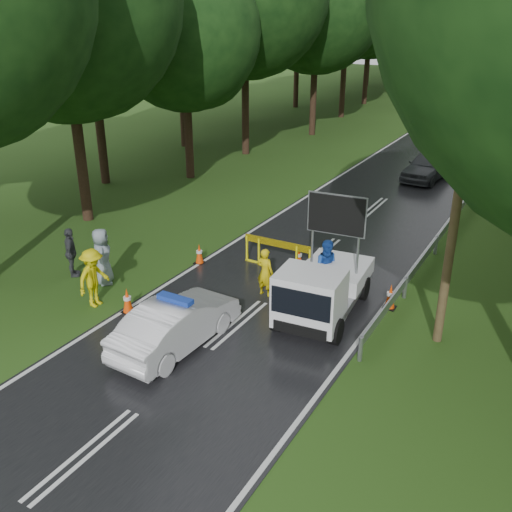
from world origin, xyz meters
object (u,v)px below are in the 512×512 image
Objects in this scene: queue_car_second at (463,146)px; queue_car_fourth at (502,108)px; civilian at (328,268)px; police_sedan at (177,324)px; queue_car_first at (428,166)px; work_truck at (321,289)px; officer at (265,272)px; barrier at (278,247)px; queue_car_third at (471,127)px.

queue_car_fourth is (-0.03, 16.04, 0.07)m from queue_car_second.
police_sedan is at bearing -142.42° from civilian.
queue_car_first is (-0.66, 14.92, -0.20)m from civilian.
queue_car_fourth is at bearing 85.74° from work_truck.
officer is at bearing -90.30° from queue_car_fourth.
officer is at bearing -176.03° from civilian.
officer is at bearing -88.09° from queue_car_first.
officer reaches higher than barrier.
queue_car_first is at bearing 88.73° from work_truck.
queue_car_first is at bearing -95.83° from queue_car_third.
barrier is 20.05m from queue_car_second.
barrier is 1.38× the size of civilian.
civilian is (2.30, -1.00, 0.13)m from barrier.
queue_car_third is 1.26× the size of queue_car_fourth.
queue_car_first is (1.64, 13.92, -0.07)m from barrier.
queue_car_third is (-0.04, 12.00, 0.06)m from queue_car_first.
queue_car_fourth reaches higher than queue_car_first.
queue_car_fourth is at bearing 86.03° from queue_car_second.
queue_car_second is at bearing -89.84° from queue_car_third.
police_sedan is 2.24× the size of civilian.
civilian reaches higher than queue_car_third.
officer is at bearing -73.30° from barrier.
queue_car_third is at bearing 95.78° from queue_car_first.
barrier is 0.57× the size of queue_car_fourth.
officer is 27.94m from queue_car_third.
queue_car_second is at bearing 86.17° from work_truck.
civilian is 26.93m from queue_car_third.
barrier is at bearing -68.46° from officer.
civilian is at bearing -81.85° from queue_car_first.
barrier is (-2.69, 2.41, -0.13)m from work_truck.
officer is 37.99m from queue_car_fourth.
officer reaches higher than police_sedan.
police_sedan is 0.93× the size of work_truck.
queue_car_first is (1.03, 15.92, -0.07)m from officer.
work_truck reaches higher than barrier.
officer is 15.95m from queue_car_first.
police_sedan is 0.97× the size of queue_car_first.
queue_car_first is (1.64, 19.68, 0.05)m from police_sedan.
officer is 0.34× the size of queue_car_second.
civilian is 20.92m from queue_car_second.
work_truck is 16.37m from queue_car_first.
queue_car_second is (-0.05, 20.92, -0.25)m from civilian.
officer is 1.97m from civilian.
barrier is at bearing -91.40° from queue_car_fourth.
police_sedan is at bearing -98.90° from queue_car_third.
work_truck is at bearing -126.40° from police_sedan.
civilian is 0.33× the size of queue_car_third.
queue_car_fourth is at bearing 63.50° from civilian.
work_truck is 22.34m from queue_car_second.
queue_car_first is 0.95× the size of queue_car_fourth.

